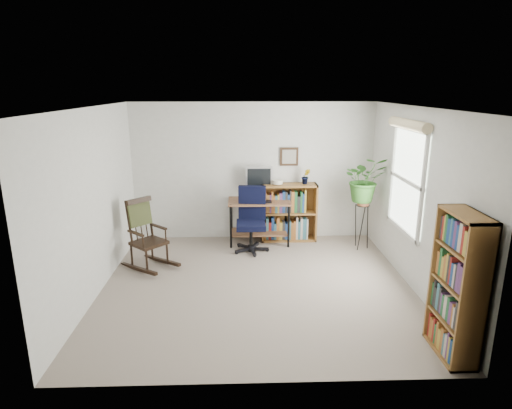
{
  "coord_description": "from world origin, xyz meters",
  "views": [
    {
      "loc": [
        -0.19,
        -5.36,
        2.65
      ],
      "look_at": [
        0.0,
        0.4,
        1.05
      ],
      "focal_mm": 30.0,
      "sensor_mm": 36.0,
      "label": 1
    }
  ],
  "objects_px": {
    "low_bookshelf": "(289,212)",
    "tall_bookshelf": "(458,286)",
    "office_chair": "(251,220)",
    "desk": "(259,222)",
    "rocking_chair": "(148,234)"
  },
  "relations": [
    {
      "from": "office_chair",
      "to": "low_bookshelf",
      "type": "height_order",
      "value": "office_chair"
    },
    {
      "from": "low_bookshelf",
      "to": "tall_bookshelf",
      "type": "bearing_deg",
      "value": -69.3
    },
    {
      "from": "rocking_chair",
      "to": "low_bookshelf",
      "type": "relative_size",
      "value": 1.05
    },
    {
      "from": "office_chair",
      "to": "rocking_chair",
      "type": "height_order",
      "value": "office_chair"
    },
    {
      "from": "office_chair",
      "to": "low_bookshelf",
      "type": "relative_size",
      "value": 1.06
    },
    {
      "from": "low_bookshelf",
      "to": "tall_bookshelf",
      "type": "height_order",
      "value": "tall_bookshelf"
    },
    {
      "from": "office_chair",
      "to": "desk",
      "type": "bearing_deg",
      "value": 76.38
    },
    {
      "from": "low_bookshelf",
      "to": "tall_bookshelf",
      "type": "xyz_separation_m",
      "value": [
        1.29,
        -3.42,
        0.24
      ]
    },
    {
      "from": "desk",
      "to": "rocking_chair",
      "type": "distance_m",
      "value": 1.97
    },
    {
      "from": "desk",
      "to": "tall_bookshelf",
      "type": "height_order",
      "value": "tall_bookshelf"
    },
    {
      "from": "office_chair",
      "to": "rocking_chair",
      "type": "xyz_separation_m",
      "value": [
        -1.54,
        -0.6,
        -0.01
      ]
    },
    {
      "from": "desk",
      "to": "rocking_chair",
      "type": "height_order",
      "value": "rocking_chair"
    },
    {
      "from": "desk",
      "to": "low_bookshelf",
      "type": "height_order",
      "value": "low_bookshelf"
    },
    {
      "from": "rocking_chair",
      "to": "tall_bookshelf",
      "type": "xyz_separation_m",
      "value": [
        3.51,
        -2.3,
        0.22
      ]
    },
    {
      "from": "desk",
      "to": "low_bookshelf",
      "type": "xyz_separation_m",
      "value": [
        0.53,
        0.12,
        0.13
      ]
    }
  ]
}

